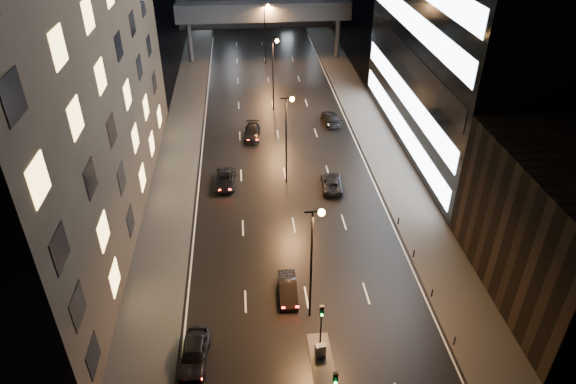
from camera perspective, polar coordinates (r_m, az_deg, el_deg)
The scene contains 20 objects.
ground at distance 67.64m, azimuth -1.12°, elevation 6.42°, with size 160.00×160.00×0.00m, color black.
sidewalk_left at distance 63.54m, azimuth -12.10°, elevation 3.86°, with size 5.00×110.00×0.15m, color #383533.
sidewalk_right at distance 65.25m, azimuth 10.28°, elevation 4.89°, with size 5.00×110.00×0.15m, color #383533.
building_left at distance 48.99m, azimuth -28.34°, elevation 17.27°, with size 15.00×48.00×40.00m, color #2D2319.
building_right_low at distance 45.19m, azimuth 28.51°, elevation -3.99°, with size 10.00×18.00×12.00m, color black.
skybridge at distance 93.08m, azimuth -2.71°, elevation 19.32°, with size 30.00×3.00×10.00m.
median_island at distance 37.79m, azimuth 4.15°, elevation -19.98°, with size 1.60×8.00×0.15m, color #383533.
traffic_signal_near at distance 37.06m, azimuth 3.72°, elevation -14.11°, with size 0.28×0.34×4.40m.
bollard_row at distance 42.65m, azimuth 16.79°, elevation -13.09°, with size 0.12×25.12×0.90m.
streetlight_near at distance 37.23m, azimuth 2.89°, elevation -6.61°, with size 1.45×0.50×10.15m.
streetlight_mid_a at distance 54.05m, azimuth -0.03°, elevation 6.94°, with size 1.45×0.50×10.15m.
streetlight_mid_b at distance 72.50m, azimuth -1.56°, elevation 13.85°, with size 1.45×0.50×10.15m.
streetlight_far at distance 91.60m, azimuth -2.50°, elevation 17.91°, with size 1.45×0.50×10.15m.
car_away_a at distance 38.65m, azimuth -10.39°, elevation -17.28°, with size 1.90×4.72×1.61m, color black.
car_away_b at distance 42.72m, azimuth -0.02°, elevation -10.71°, with size 1.47×4.20×1.38m, color black.
car_away_c at distance 56.79m, azimuth -7.03°, elevation 1.34°, with size 2.21×4.78×1.33m, color black.
car_away_d at distance 66.65m, azimuth -4.01°, elevation 6.60°, with size 1.98×4.87×1.41m, color black.
car_toward_a at distance 56.07m, azimuth 4.86°, elevation 1.02°, with size 2.16×4.69×1.30m, color black.
car_toward_b at distance 70.72m, azimuth 4.78°, elevation 8.20°, with size 2.05×5.03×1.46m, color black.
utility_cabinet at distance 38.40m, azimuth 3.61°, elevation -17.20°, with size 0.74×0.44×1.19m, color #525255.
Camera 1 is at (-4.40, -20.38, 30.17)m, focal length 32.00 mm.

